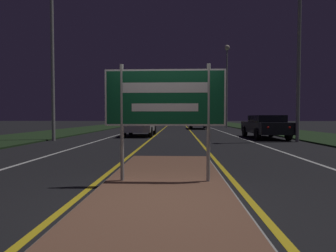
% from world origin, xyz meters
% --- Properties ---
extents(ground_plane, '(160.00, 160.00, 0.00)m').
position_xyz_m(ground_plane, '(0.00, 0.00, 0.00)').
color(ground_plane, black).
extents(median_island, '(2.41, 6.50, 0.10)m').
position_xyz_m(median_island, '(0.00, 0.95, 0.04)').
color(median_island, '#999993').
rests_on(median_island, ground_plane).
extents(verge_left, '(5.00, 100.00, 0.08)m').
position_xyz_m(verge_left, '(-9.50, 20.00, 0.04)').
color(verge_left, '#1E3319').
rests_on(verge_left, ground_plane).
extents(verge_right, '(5.00, 100.00, 0.08)m').
position_xyz_m(verge_right, '(9.50, 20.00, 0.04)').
color(verge_right, '#1E3319').
rests_on(verge_right, ground_plane).
extents(centre_line_yellow_left, '(0.12, 70.00, 0.01)m').
position_xyz_m(centre_line_yellow_left, '(-1.40, 25.00, 0.00)').
color(centre_line_yellow_left, gold).
rests_on(centre_line_yellow_left, ground_plane).
extents(centre_line_yellow_right, '(0.12, 70.00, 0.01)m').
position_xyz_m(centre_line_yellow_right, '(1.40, 25.00, 0.00)').
color(centre_line_yellow_right, gold).
rests_on(centre_line_yellow_right, ground_plane).
extents(lane_line_white_left, '(0.12, 70.00, 0.01)m').
position_xyz_m(lane_line_white_left, '(-4.20, 25.00, 0.00)').
color(lane_line_white_left, silver).
rests_on(lane_line_white_left, ground_plane).
extents(lane_line_white_right, '(0.12, 70.00, 0.01)m').
position_xyz_m(lane_line_white_right, '(4.20, 25.00, 0.00)').
color(lane_line_white_right, silver).
rests_on(lane_line_white_right, ground_plane).
extents(edge_line_white_left, '(0.10, 70.00, 0.01)m').
position_xyz_m(edge_line_white_left, '(-7.20, 25.00, 0.00)').
color(edge_line_white_left, silver).
rests_on(edge_line_white_left, ground_plane).
extents(edge_line_white_right, '(0.10, 70.00, 0.01)m').
position_xyz_m(edge_line_white_right, '(7.20, 25.00, 0.00)').
color(edge_line_white_right, silver).
rests_on(edge_line_white_right, ground_plane).
extents(highway_sign, '(2.30, 0.07, 2.24)m').
position_xyz_m(highway_sign, '(0.00, 0.95, 1.63)').
color(highway_sign, '#9E9E99').
rests_on(highway_sign, median_island).
extents(streetlight_right_near, '(0.46, 0.46, 9.74)m').
position_xyz_m(streetlight_right_near, '(6.58, 10.08, 5.85)').
color(streetlight_right_near, '#9E9E99').
rests_on(streetlight_right_near, ground_plane).
extents(streetlight_right_far, '(0.63, 0.63, 10.09)m').
position_xyz_m(streetlight_right_far, '(6.20, 28.43, 7.03)').
color(streetlight_right_far, '#9E9E99').
rests_on(streetlight_right_far, ground_plane).
extents(car_receding_0, '(1.98, 4.62, 1.43)m').
position_xyz_m(car_receding_0, '(5.66, 12.44, 0.77)').
color(car_receding_0, black).
rests_on(car_receding_0, ground_plane).
extents(car_receding_1, '(1.88, 4.83, 1.45)m').
position_xyz_m(car_receding_1, '(2.49, 25.10, 0.78)').
color(car_receding_1, silver).
rests_on(car_receding_1, ground_plane).
extents(car_approaching_0, '(1.99, 4.22, 1.53)m').
position_xyz_m(car_approaching_0, '(-2.41, 14.17, 0.81)').
color(car_approaching_0, silver).
rests_on(car_approaching_0, ground_plane).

